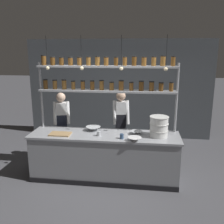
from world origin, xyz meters
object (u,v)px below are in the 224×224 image
at_px(chef_center, 121,122).
at_px(container_stack, 159,126).
at_px(cutting_board, 60,134).
at_px(serving_cup_by_board, 122,136).
at_px(serving_cup_front, 99,134).
at_px(prep_bowl_near_left, 136,133).
at_px(spice_shelf_unit, 106,80).
at_px(prep_bowl_center_back, 93,129).
at_px(chef_left, 62,123).
at_px(prep_bowl_center_front, 135,139).

height_order(chef_center, container_stack, chef_center).
relative_size(cutting_board, serving_cup_by_board, 4.30).
xyz_separation_m(container_stack, serving_cup_front, (-1.12, -0.11, -0.15)).
xyz_separation_m(prep_bowl_near_left, serving_cup_by_board, (-0.26, -0.29, 0.02)).
distance_m(spice_shelf_unit, container_stack, 1.36).
bearing_deg(prep_bowl_center_back, cutting_board, -150.35).
bearing_deg(serving_cup_front, chef_left, 140.52).
xyz_separation_m(spice_shelf_unit, chef_left, (-1.07, 0.38, -1.02)).
xyz_separation_m(prep_bowl_center_back, serving_cup_by_board, (0.61, -0.41, 0.01)).
height_order(container_stack, prep_bowl_center_back, container_stack).
bearing_deg(serving_cup_by_board, chef_center, 96.40).
relative_size(prep_bowl_near_left, serving_cup_front, 2.59).
distance_m(chef_left, prep_bowl_near_left, 1.81).
height_order(chef_left, prep_bowl_center_back, chef_left).
relative_size(container_stack, prep_bowl_center_back, 1.30).
bearing_deg(container_stack, prep_bowl_center_front, -145.37).
height_order(spice_shelf_unit, chef_center, spice_shelf_unit).
xyz_separation_m(cutting_board, prep_bowl_near_left, (1.45, 0.21, 0.02)).
bearing_deg(prep_bowl_center_front, prep_bowl_center_back, 149.95).
relative_size(chef_left, container_stack, 4.10).
bearing_deg(chef_left, serving_cup_by_board, -49.94).
bearing_deg(serving_cup_by_board, prep_bowl_near_left, 48.70).
bearing_deg(prep_bowl_center_front, serving_cup_by_board, 160.83).
bearing_deg(prep_bowl_center_back, prep_bowl_near_left, -7.81).
bearing_deg(cutting_board, container_stack, 4.16).
bearing_deg(chef_left, prep_bowl_center_back, -49.03).
bearing_deg(prep_bowl_near_left, serving_cup_by_board, -131.30).
distance_m(prep_bowl_near_left, serving_cup_by_board, 0.39).
bearing_deg(chef_center, spice_shelf_unit, -127.82).
distance_m(chef_center, prep_bowl_center_back, 0.80).
xyz_separation_m(chef_left, serving_cup_by_board, (1.44, -0.92, 0.06)).
height_order(chef_left, prep_bowl_center_front, chef_left).
bearing_deg(serving_cup_by_board, prep_bowl_center_front, -19.17).
bearing_deg(cutting_board, chef_left, 106.17).
distance_m(prep_bowl_center_back, serving_cup_by_board, 0.74).
bearing_deg(prep_bowl_near_left, serving_cup_front, -164.87).
xyz_separation_m(prep_bowl_center_front, prep_bowl_center_back, (-0.85, 0.49, 0.01)).
bearing_deg(chef_left, spice_shelf_unit, -36.63).
xyz_separation_m(spice_shelf_unit, chef_center, (0.25, 0.49, -0.99)).
xyz_separation_m(container_stack, prep_bowl_near_left, (-0.42, 0.07, -0.16)).
bearing_deg(serving_cup_front, container_stack, 5.85).
bearing_deg(container_stack, serving_cup_front, -174.15).
distance_m(spice_shelf_unit, prep_bowl_center_back, 1.01).
relative_size(prep_bowl_center_back, serving_cup_by_board, 3.20).
relative_size(prep_bowl_near_left, serving_cup_by_board, 2.50).
distance_m(chef_left, cutting_board, 0.87).
height_order(prep_bowl_center_back, serving_cup_front, serving_cup_front).
bearing_deg(cutting_board, serving_cup_by_board, -3.86).
xyz_separation_m(spice_shelf_unit, container_stack, (1.04, -0.33, -0.82)).
relative_size(spice_shelf_unit, serving_cup_front, 30.96).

